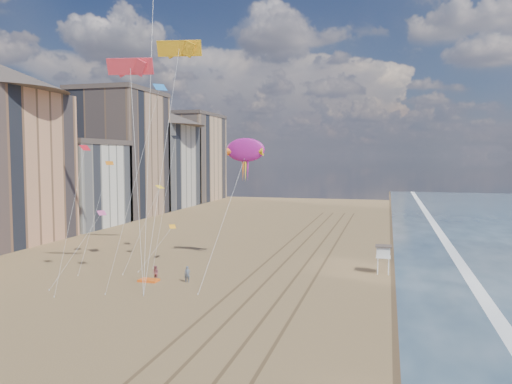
# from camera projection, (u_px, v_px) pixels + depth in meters

# --- Properties ---
(ground) EXTENTS (260.00, 260.00, 0.00)m
(ground) POSITION_uv_depth(u_px,v_px,m) (179.00, 353.00, 35.02)
(ground) COLOR brown
(ground) RESTS_ON ground
(wet_sand) EXTENTS (260.00, 260.00, 0.00)m
(wet_sand) POSITION_uv_depth(u_px,v_px,m) (424.00, 256.00, 68.72)
(wet_sand) COLOR #42301E
(wet_sand) RESTS_ON ground
(foam) EXTENTS (260.00, 260.00, 0.00)m
(foam) POSITION_uv_depth(u_px,v_px,m) (457.00, 258.00, 67.65)
(foam) COLOR white
(foam) RESTS_ON ground
(tracks) EXTENTS (7.68, 120.00, 0.01)m
(tracks) POSITION_uv_depth(u_px,v_px,m) (293.00, 265.00, 63.29)
(tracks) COLOR brown
(tracks) RESTS_ON ground
(buildings) EXTENTS (34.72, 131.35, 29.00)m
(buildings) POSITION_uv_depth(u_px,v_px,m) (106.00, 157.00, 108.98)
(buildings) COLOR #C6B284
(buildings) RESTS_ON ground
(lifeguard_stand) EXTENTS (1.85, 1.85, 3.34)m
(lifeguard_stand) POSITION_uv_depth(u_px,v_px,m) (383.00, 252.00, 58.39)
(lifeguard_stand) COLOR white
(lifeguard_stand) RESTS_ON ground
(grounded_kite) EXTENTS (2.16, 1.40, 0.24)m
(grounded_kite) POSITION_uv_depth(u_px,v_px,m) (149.00, 280.00, 54.95)
(grounded_kite) COLOR #FA5F15
(grounded_kite) RESTS_ON ground
(show_kite) EXTENTS (4.79, 8.54, 20.94)m
(show_kite) POSITION_uv_depth(u_px,v_px,m) (245.00, 150.00, 63.92)
(show_kite) COLOR #A31982
(show_kite) RESTS_ON ground
(kite_flyer_a) EXTENTS (0.72, 0.55, 1.78)m
(kite_flyer_a) POSITION_uv_depth(u_px,v_px,m) (187.00, 274.00, 54.54)
(kite_flyer_a) COLOR slate
(kite_flyer_a) RESTS_ON ground
(kite_flyer_b) EXTENTS (0.93, 0.81, 1.62)m
(kite_flyer_b) POSITION_uv_depth(u_px,v_px,m) (156.00, 273.00, 55.47)
(kite_flyer_b) COLOR #9A4E54
(kite_flyer_b) RESTS_ON ground
(parafoils) EXTENTS (7.61, 15.70, 16.99)m
(parafoils) POSITION_uv_depth(u_px,v_px,m) (159.00, 17.00, 61.52)
(parafoils) COLOR black
(parafoils) RESTS_ON ground
(small_kites) EXTENTS (11.50, 15.49, 17.70)m
(small_kites) POSITION_uv_depth(u_px,v_px,m) (141.00, 154.00, 60.95)
(small_kites) COLOR #FAA21A
(small_kites) RESTS_ON ground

